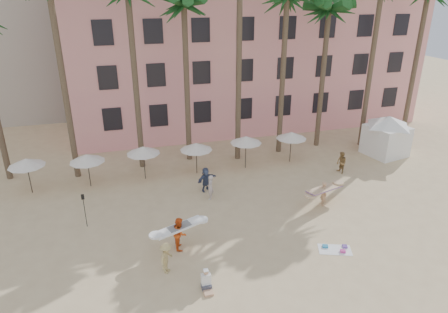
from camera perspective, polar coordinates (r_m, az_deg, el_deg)
name	(u,v)px	position (r m, az deg, el deg)	size (l,w,h in m)	color
ground	(267,270)	(21.57, 6.13, -15.77)	(120.00, 120.00, 0.00)	#D1B789
pink_hotel	(242,44)	(44.05, 2.55, 15.74)	(35.00, 14.00, 16.00)	#F9A097
umbrella_row	(170,148)	(30.35, -7.70, 1.19)	(22.50, 2.70, 2.73)	#332B23
cabana	(387,132)	(37.04, 22.27, 3.24)	(5.33, 5.33, 3.50)	white
beach_towel	(336,249)	(23.64, 15.66, -12.61)	(2.04, 1.57, 0.14)	white
carrier_yellow	(324,192)	(27.42, 14.12, -4.90)	(3.00, 1.83, 1.72)	tan
carrier_white	(180,232)	(22.55, -6.35, -10.70)	(2.91, 1.56, 1.90)	#DA4E17
beachgoers	(235,193)	(26.68, 1.56, -5.19)	(15.81, 9.45, 1.79)	tan
paddle	(84,206)	(25.45, -19.35, -6.73)	(0.18, 0.04, 2.23)	black
seated_man	(207,283)	(20.12, -2.51, -17.57)	(0.47, 0.83, 1.07)	#3F3F4C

